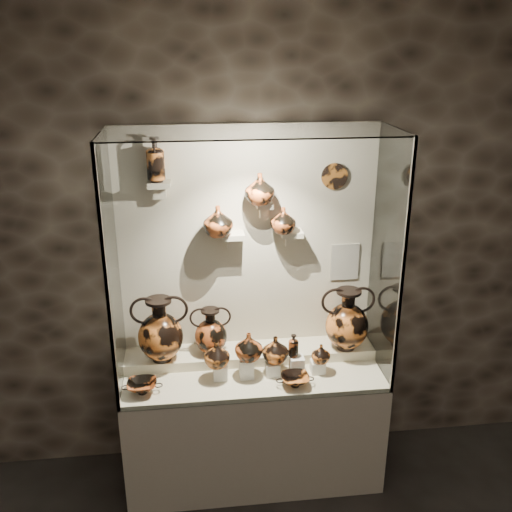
{
  "coord_description": "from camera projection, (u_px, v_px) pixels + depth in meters",
  "views": [
    {
      "loc": [
        -0.37,
        -1.04,
        2.87
      ],
      "look_at": [
        0.02,
        2.21,
        1.63
      ],
      "focal_mm": 40.0,
      "sensor_mm": 36.0,
      "label": 1
    }
  ],
  "objects": [
    {
      "name": "wall_back",
      "position": [
        248.0,
        246.0,
        3.78
      ],
      "size": [
        5.0,
        0.02,
        3.2
      ],
      "primitive_type": "cube",
      "color": "black",
      "rests_on": "ground"
    },
    {
      "name": "plinth",
      "position": [
        253.0,
        426.0,
        3.91
      ],
      "size": [
        1.7,
        0.6,
        0.8
      ],
      "primitive_type": "cube",
      "color": "#C0B39A",
      "rests_on": "floor"
    },
    {
      "name": "front_tier",
      "position": [
        253.0,
        374.0,
        3.76
      ],
      "size": [
        1.68,
        0.58,
        0.03
      ],
      "primitive_type": "cube",
      "color": "beige",
      "rests_on": "plinth"
    },
    {
      "name": "rear_tier",
      "position": [
        250.0,
        355.0,
        3.91
      ],
      "size": [
        1.7,
        0.25,
        0.1
      ],
      "primitive_type": "cube",
      "color": "beige",
      "rests_on": "plinth"
    },
    {
      "name": "back_panel",
      "position": [
        248.0,
        246.0,
        3.77
      ],
      "size": [
        1.7,
        0.03,
        1.6
      ],
      "primitive_type": "cube",
      "color": "#C0B39A",
      "rests_on": "plinth"
    },
    {
      "name": "glass_front",
      "position": [
        259.0,
        282.0,
        3.21
      ],
      "size": [
        1.7,
        0.01,
        1.6
      ],
      "primitive_type": "cube",
      "color": "white",
      "rests_on": "plinth"
    },
    {
      "name": "glass_left",
      "position": [
        112.0,
        269.0,
        3.39
      ],
      "size": [
        0.01,
        0.6,
        1.6
      ],
      "primitive_type": "cube",
      "color": "white",
      "rests_on": "plinth"
    },
    {
      "name": "glass_right",
      "position": [
        387.0,
        257.0,
        3.58
      ],
      "size": [
        0.01,
        0.6,
        1.6
      ],
      "primitive_type": "cube",
      "color": "white",
      "rests_on": "plinth"
    },
    {
      "name": "glass_top",
      "position": [
        253.0,
        131.0,
        3.2
      ],
      "size": [
        1.7,
        0.6,
        0.01
      ],
      "primitive_type": "cube",
      "color": "white",
      "rests_on": "back_panel"
    },
    {
      "name": "frame_post_left",
      "position": [
        107.0,
        289.0,
        3.12
      ],
      "size": [
        0.02,
        0.02,
        1.6
      ],
      "primitive_type": "cube",
      "color": "gray",
      "rests_on": "plinth"
    },
    {
      "name": "frame_post_right",
      "position": [
        402.0,
        275.0,
        3.31
      ],
      "size": [
        0.02,
        0.02,
        1.6
      ],
      "primitive_type": "cube",
      "color": "gray",
      "rests_on": "plinth"
    },
    {
      "name": "pedestal_a",
      "position": [
        220.0,
        371.0,
        3.67
      ],
      "size": [
        0.09,
        0.09,
        0.1
      ],
      "primitive_type": "cube",
      "color": "white",
      "rests_on": "front_tier"
    },
    {
      "name": "pedestal_b",
      "position": [
        246.0,
        368.0,
        3.68
      ],
      "size": [
        0.09,
        0.09,
        0.13
      ],
      "primitive_type": "cube",
      "color": "white",
      "rests_on": "front_tier"
    },
    {
      "name": "pedestal_c",
      "position": [
        272.0,
        369.0,
        3.7
      ],
      "size": [
        0.09,
        0.09,
        0.09
      ],
      "primitive_type": "cube",
      "color": "white",
      "rests_on": "front_tier"
    },
    {
      "name": "pedestal_d",
      "position": [
        297.0,
        365.0,
        3.72
      ],
      "size": [
        0.09,
        0.09,
        0.12
      ],
      "primitive_type": "cube",
      "color": "white",
      "rests_on": "front_tier"
    },
    {
      "name": "pedestal_e",
      "position": [
        318.0,
        366.0,
        3.74
      ],
      "size": [
        0.09,
        0.09,
        0.08
      ],
      "primitive_type": "cube",
      "color": "white",
      "rests_on": "front_tier"
    },
    {
      "name": "bracket_ul",
      "position": [
        159.0,
        184.0,
        3.48
      ],
      "size": [
        0.14,
        0.12,
        0.04
      ],
      "primitive_type": "cube",
      "color": "#C0B39A",
      "rests_on": "back_panel"
    },
    {
      "name": "bracket_ca",
      "position": [
        233.0,
        236.0,
        3.66
      ],
      "size": [
        0.14,
        0.12,
        0.04
      ],
      "primitive_type": "cube",
      "color": "#C0B39A",
      "rests_on": "back_panel"
    },
    {
      "name": "bracket_cb",
      "position": [
        264.0,
        205.0,
        3.61
      ],
      "size": [
        0.1,
        0.12,
        0.04
      ],
      "primitive_type": "cube",
      "color": "#C0B39A",
      "rests_on": "back_panel"
    },
    {
      "name": "bracket_cc",
      "position": [
        292.0,
        233.0,
        3.7
      ],
      "size": [
        0.14,
        0.12,
        0.04
      ],
      "primitive_type": "cube",
      "color": "#C0B39A",
      "rests_on": "back_panel"
    },
    {
      "name": "amphora_left",
      "position": [
        160.0,
        329.0,
        3.69
      ],
      "size": [
        0.38,
        0.38,
        0.44
      ],
      "primitive_type": null,
      "rotation": [
        0.0,
        0.0,
        -0.08
      ],
      "color": "orange",
      "rests_on": "rear_tier"
    },
    {
      "name": "amphora_mid",
      "position": [
        211.0,
        331.0,
        3.79
      ],
      "size": [
        0.33,
        0.33,
        0.33
      ],
      "primitive_type": null,
      "rotation": [
        0.0,
        0.0,
        -0.31
      ],
      "color": "#A6481D",
      "rests_on": "rear_tier"
    },
    {
      "name": "amphora_right",
      "position": [
        347.0,
        319.0,
        3.83
      ],
      "size": [
        0.36,
        0.36,
        0.44
      ],
      "primitive_type": null,
      "rotation": [
        0.0,
        0.0,
        0.02
      ],
      "color": "orange",
      "rests_on": "rear_tier"
    },
    {
      "name": "jug_a",
      "position": [
        217.0,
        354.0,
        3.6
      ],
      "size": [
        0.18,
        0.18,
        0.17
      ],
      "primitive_type": "imported",
      "rotation": [
        0.0,
        0.0,
        -0.07
      ],
      "color": "orange",
      "rests_on": "pedestal_a"
    },
    {
      "name": "jug_b",
      "position": [
        249.0,
        346.0,
        3.62
      ],
      "size": [
        0.23,
        0.23,
        0.19
      ],
      "primitive_type": "imported",
      "rotation": [
        0.0,
        0.0,
        -0.35
      ],
      "color": "#A6481D",
      "rests_on": "pedestal_b"
    },
    {
      "name": "jug_c",
      "position": [
        275.0,
        349.0,
        3.67
      ],
      "size": [
        0.22,
        0.22,
        0.18
      ],
      "primitive_type": "imported",
      "rotation": [
        0.0,
        0.0,
        0.39
      ],
      "color": "orange",
      "rests_on": "pedestal_c"
    },
    {
      "name": "jug_e",
      "position": [
        321.0,
        354.0,
        3.69
      ],
      "size": [
        0.16,
        0.16,
        0.13
      ],
      "primitive_type": "imported",
      "rotation": [
        0.0,
        0.0,
        -0.33
      ],
      "color": "orange",
      "rests_on": "pedestal_e"
    },
    {
      "name": "lekythos_small",
      "position": [
        293.0,
        344.0,
        3.67
      ],
      "size": [
        0.1,
        0.1,
        0.18
      ],
      "primitive_type": null,
      "rotation": [
        0.0,
        0.0,
        0.29
      ],
      "color": "#A6481D",
      "rests_on": "pedestal_d"
    },
    {
      "name": "kylix_left",
      "position": [
        142.0,
        386.0,
        3.51
      ],
      "size": [
        0.24,
        0.21,
        0.1
      ],
      "primitive_type": null,
      "rotation": [
        0.0,
        0.0,
        0.02
      ],
      "color": "#A6481D",
      "rests_on": "front_tier"
    },
    {
      "name": "kylix_right",
      "position": [
        295.0,
        379.0,
        3.59
      ],
      "size": [
        0.25,
        0.22,
        0.09
      ],
      "primitive_type": null,
      "rotation": [
        0.0,
        0.0,
        0.12
      ],
      "color": "orange",
      "rests_on": "front_tier"
    },
    {
      "name": "lekythos_tall",
      "position": [
        155.0,
        157.0,
        3.41
      ],
      "size": [
        0.15,
        0.15,
        0.3
      ],
      "primitive_type": null,
      "rotation": [
        0.0,
        0.0,
        0.24
      ],
      "color": "orange",
      "rests_on": "bracket_ul"
    },
    {
      "name": "ovoid_vase_a",
      "position": [
        218.0,
        221.0,
        3.56
      ],
      "size": [
        0.24,
        0.24,
        0.2
      ],
      "primitive_type": "imported",
      "rotation": [
        0.0,
        0.0,
        0.38
      ],
      "color": "#A6481D",
      "rests_on": "bracket_ca"
    },
    {
      "name": "ovoid_vase_b",
      "position": [
        260.0,
        189.0,
        3.52
      ],
      "size": [
        0.24,
        0.24,
        0.19
      ],
      "primitive_type": "imported",
      "rotation": [
        0.0,
        0.0,
        0.38
      ],
      "color": "#A6481D",
      "rests_on": "bracket_cb"
    },
    {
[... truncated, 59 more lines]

